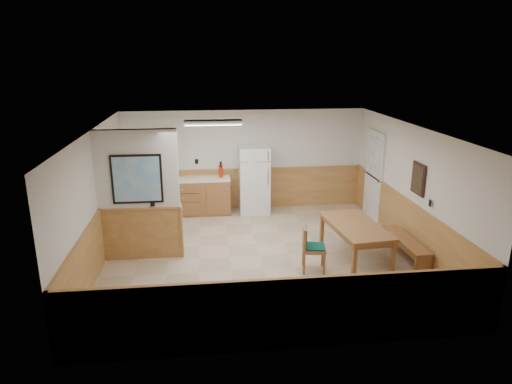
{
  "coord_description": "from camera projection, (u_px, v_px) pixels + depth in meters",
  "views": [
    {
      "loc": [
        -1.02,
        -8.15,
        3.77
      ],
      "look_at": [
        -0.02,
        0.4,
        1.19
      ],
      "focal_mm": 32.0,
      "sensor_mm": 36.0,
      "label": 1
    }
  ],
  "objects": [
    {
      "name": "left_wall",
      "position": [
        95.0,
        200.0,
        8.25
      ],
      "size": [
        0.02,
        6.0,
        2.5
      ],
      "primitive_type": "cube",
      "color": "silver",
      "rests_on": "ground"
    },
    {
      "name": "right_wall",
      "position": [
        411.0,
        190.0,
        8.92
      ],
      "size": [
        0.02,
        6.0,
        2.5
      ],
      "primitive_type": "cube",
      "color": "silver",
      "rests_on": "ground"
    },
    {
      "name": "soap_bottle",
      "position": [
        158.0,
        175.0,
        11.0
      ],
      "size": [
        0.09,
        0.09,
        0.22
      ],
      "primitive_type": "cylinder",
      "rotation": [
        0.0,
        0.0,
        0.3
      ],
      "color": "#178025",
      "rests_on": "kitchen_counter"
    },
    {
      "name": "fire_extinguisher",
      "position": [
        221.0,
        171.0,
        11.12
      ],
      "size": [
        0.1,
        0.1,
        0.4
      ],
      "rotation": [
        0.0,
        0.0,
        0.02
      ],
      "color": "red",
      "rests_on": "kitchen_counter"
    },
    {
      "name": "dining_table",
      "position": [
        356.0,
        229.0,
        8.52
      ],
      "size": [
        1.01,
        1.77,
        0.75
      ],
      "rotation": [
        0.0,
        0.0,
        0.1
      ],
      "color": "#935D36",
      "rests_on": "ground"
    },
    {
      "name": "exterior_door",
      "position": [
        374.0,
        175.0,
        10.79
      ],
      "size": [
        0.07,
        1.02,
        2.15
      ],
      "color": "silver",
      "rests_on": "ground"
    },
    {
      "name": "ground",
      "position": [
        259.0,
        256.0,
        8.95
      ],
      "size": [
        6.0,
        6.0,
        0.0
      ],
      "primitive_type": "plane",
      "color": "tan",
      "rests_on": "ground"
    },
    {
      "name": "wall_painting",
      "position": [
        418.0,
        179.0,
        8.55
      ],
      "size": [
        0.04,
        0.5,
        0.6
      ],
      "color": "black",
      "rests_on": "right_wall"
    },
    {
      "name": "dining_chair",
      "position": [
        309.0,
        245.0,
        8.22
      ],
      "size": [
        0.63,
        0.48,
        0.85
      ],
      "rotation": [
        0.0,
        0.0,
        -0.17
      ],
      "color": "#935D36",
      "rests_on": "ground"
    },
    {
      "name": "dining_bench",
      "position": [
        405.0,
        244.0,
        8.63
      ],
      "size": [
        0.36,
        1.48,
        0.45
      ],
      "rotation": [
        0.0,
        0.0,
        0.03
      ],
      "color": "#935D36",
      "rests_on": "ground"
    },
    {
      "name": "kitchen_window",
      "position": [
        159.0,
        150.0,
        11.1
      ],
      "size": [
        0.8,
        0.04,
        1.0
      ],
      "color": "silver",
      "rests_on": "back_wall"
    },
    {
      "name": "ceiling",
      "position": [
        260.0,
        129.0,
        8.23
      ],
      "size": [
        6.0,
        6.0,
        0.02
      ],
      "primitive_type": "cube",
      "color": "white",
      "rests_on": "back_wall"
    },
    {
      "name": "back_wall",
      "position": [
        245.0,
        160.0,
        11.44
      ],
      "size": [
        6.0,
        0.02,
        2.5
      ],
      "primitive_type": "cube",
      "color": "silver",
      "rests_on": "ground"
    },
    {
      "name": "wainscot_left",
      "position": [
        101.0,
        239.0,
        8.47
      ],
      "size": [
        0.04,
        6.0,
        1.0
      ],
      "primitive_type": "cube",
      "color": "tan",
      "rests_on": "ground"
    },
    {
      "name": "wainscot_back",
      "position": [
        245.0,
        189.0,
        11.64
      ],
      "size": [
        6.0,
        0.04,
        1.0
      ],
      "primitive_type": "cube",
      "color": "tan",
      "rests_on": "ground"
    },
    {
      "name": "wainscot_right",
      "position": [
        407.0,
        225.0,
        9.14
      ],
      "size": [
        0.04,
        6.0,
        1.0
      ],
      "primitive_type": "cube",
      "color": "tan",
      "rests_on": "ground"
    },
    {
      "name": "kitchen_counter",
      "position": [
        197.0,
        195.0,
        11.23
      ],
      "size": [
        2.2,
        0.61,
        1.0
      ],
      "color": "#976135",
      "rests_on": "ground"
    },
    {
      "name": "fluorescent_fixture",
      "position": [
        213.0,
        122.0,
        9.39
      ],
      "size": [
        1.2,
        0.3,
        0.09
      ],
      "color": "silver",
      "rests_on": "ceiling"
    },
    {
      "name": "refrigerator",
      "position": [
        254.0,
        180.0,
        11.23
      ],
      "size": [
        0.74,
        0.72,
        1.66
      ],
      "rotation": [
        0.0,
        0.0,
        -0.01
      ],
      "color": "white",
      "rests_on": "ground"
    },
    {
      "name": "partition_wall",
      "position": [
        139.0,
        197.0,
        8.53
      ],
      "size": [
        1.5,
        0.2,
        2.5
      ],
      "color": "silver",
      "rests_on": "ground"
    }
  ]
}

